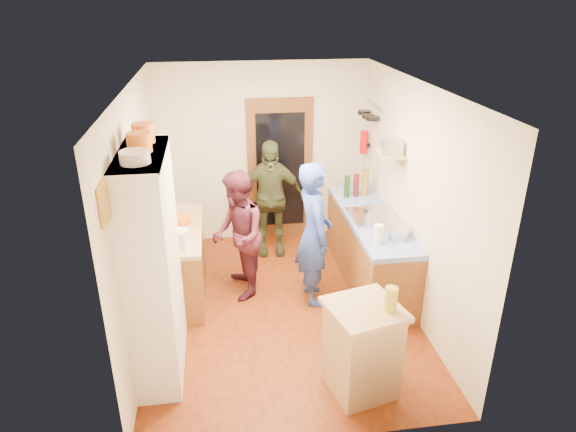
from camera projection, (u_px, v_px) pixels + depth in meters
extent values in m
cube|color=maroon|center=(281.00, 308.00, 6.12)|extent=(3.00, 4.00, 0.02)
cube|color=silver|center=(280.00, 84.00, 5.06)|extent=(3.00, 4.00, 0.02)
cube|color=beige|center=(263.00, 154.00, 7.41)|extent=(3.00, 0.02, 2.60)
cube|color=beige|center=(316.00, 311.00, 3.77)|extent=(3.00, 0.02, 2.60)
cube|color=beige|center=(138.00, 214.00, 5.39)|extent=(0.02, 4.00, 2.60)
cube|color=beige|center=(413.00, 199.00, 5.79)|extent=(0.02, 4.00, 2.60)
cube|color=brown|center=(280.00, 170.00, 7.51)|extent=(0.95, 0.06, 2.10)
cube|color=black|center=(280.00, 171.00, 7.48)|extent=(0.70, 0.02, 1.70)
cube|color=white|center=(154.00, 267.00, 4.78)|extent=(0.40, 1.20, 2.20)
cube|color=white|center=(140.00, 155.00, 4.34)|extent=(0.40, 1.14, 0.04)
cylinder|color=white|center=(135.00, 157.00, 4.06)|extent=(0.24, 0.24, 0.10)
cylinder|color=orange|center=(139.00, 142.00, 4.33)|extent=(0.21, 0.21, 0.17)
cylinder|color=orange|center=(143.00, 133.00, 4.59)|extent=(0.20, 0.20, 0.18)
cube|color=brown|center=(178.00, 265.00, 6.19)|extent=(0.60, 1.40, 0.85)
cube|color=tan|center=(174.00, 231.00, 6.01)|extent=(0.64, 1.44, 0.05)
cube|color=white|center=(176.00, 239.00, 5.54)|extent=(0.31, 0.25, 0.20)
cylinder|color=white|center=(168.00, 227.00, 5.84)|extent=(0.19, 0.19, 0.17)
cylinder|color=orange|center=(181.00, 220.00, 6.11)|extent=(0.28, 0.28, 0.10)
cube|color=tan|center=(178.00, 208.00, 6.54)|extent=(0.31, 0.24, 0.02)
cube|color=brown|center=(369.00, 250.00, 6.56)|extent=(0.60, 2.20, 0.84)
cube|color=#173AB7|center=(371.00, 218.00, 6.37)|extent=(0.62, 2.22, 0.06)
cube|color=silver|center=(373.00, 217.00, 6.29)|extent=(0.55, 0.58, 0.04)
cylinder|color=silver|center=(370.00, 212.00, 6.21)|extent=(0.18, 0.18, 0.12)
cylinder|color=#143F14|center=(347.00, 187.00, 6.88)|extent=(0.09, 0.09, 0.30)
cylinder|color=#591419|center=(356.00, 185.00, 6.91)|extent=(0.08, 0.08, 0.31)
cylinder|color=olive|center=(365.00, 183.00, 6.93)|extent=(0.11, 0.11, 0.35)
cylinder|color=white|center=(378.00, 234.00, 5.62)|extent=(0.12, 0.12, 0.22)
cylinder|color=silver|center=(396.00, 232.00, 5.79)|extent=(0.37, 0.37, 0.11)
cube|color=tan|center=(362.00, 351.00, 4.70)|extent=(0.67, 0.67, 0.86)
cube|color=tan|center=(365.00, 309.00, 4.51)|extent=(0.75, 0.75, 0.05)
cube|color=white|center=(357.00, 307.00, 4.53)|extent=(0.41, 0.36, 0.02)
cylinder|color=#AD9E2D|center=(391.00, 299.00, 4.42)|extent=(0.14, 0.14, 0.22)
cylinder|color=silver|center=(373.00, 105.00, 6.86)|extent=(0.02, 0.65, 0.02)
cylinder|color=black|center=(372.00, 118.00, 6.75)|extent=(0.18, 0.18, 0.05)
cylinder|color=black|center=(368.00, 116.00, 6.94)|extent=(0.16, 0.16, 0.05)
cylinder|color=black|center=(364.00, 112.00, 7.11)|extent=(0.17, 0.17, 0.05)
cube|color=tan|center=(391.00, 154.00, 6.02)|extent=(0.26, 0.42, 0.03)
cube|color=silver|center=(392.00, 147.00, 5.98)|extent=(0.26, 0.33, 0.15)
cube|color=black|center=(368.00, 145.00, 7.26)|extent=(0.06, 0.10, 0.04)
cylinder|color=red|center=(364.00, 142.00, 7.24)|extent=(0.11, 0.11, 0.32)
cube|color=gold|center=(104.00, 204.00, 3.69)|extent=(0.03, 0.25, 0.30)
imported|color=#2944A2|center=(317.00, 235.00, 5.94)|extent=(0.46, 0.66, 1.74)
imported|color=#4A1A29|center=(240.00, 234.00, 6.13)|extent=(0.64, 0.80, 1.58)
imported|color=#353B21|center=(270.00, 198.00, 7.09)|extent=(1.00, 0.47, 1.65)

